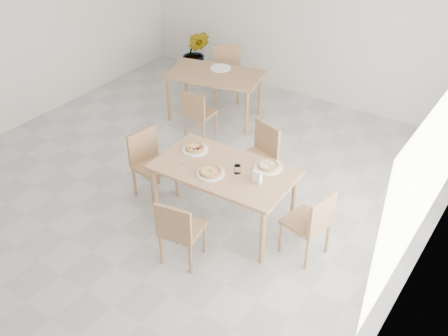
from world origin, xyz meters
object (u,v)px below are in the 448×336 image
Objects in this scene: pizza_pepperoni at (195,148)px; tumbler_b at (237,169)px; napkin_holder at (257,177)px; chair_back_s at (197,112)px; pizza_mushroom at (268,165)px; chair_back_n at (227,69)px; plate_empty at (221,68)px; chair_east at (312,221)px; chair_north at (260,152)px; second_table at (215,79)px; chair_south at (179,229)px; chair_west at (150,160)px; plate_margherita at (211,173)px; plate_mushroom at (268,167)px; tumbler_a at (254,174)px; pizza_margherita at (211,172)px; potted_plant at (196,53)px; main_table at (224,174)px; plate_pepperoni at (195,150)px.

tumbler_b reaches higher than pizza_pepperoni.
napkin_holder is 0.18× the size of chair_back_s.
pizza_pepperoni is at bearing -169.26° from pizza_mushroom.
pizza_mushroom is 2.12m from chair_back_s.
plate_empty is (0.21, -0.49, 0.24)m from chair_back_n.
tumbler_b is at bearing -76.48° from chair_east.
plate_empty is at bearing 155.93° from chair_north.
pizza_mushroom is 2.18× the size of napkin_holder.
second_table is (-1.74, 2.02, -0.14)m from tumbler_b.
chair_south is 1.06× the size of chair_back_s.
chair_west is 2.90× the size of pizza_mushroom.
chair_east is 3.48m from plate_empty.
plate_margherita is 0.65m from plate_mushroom.
chair_back_n reaches higher than pizza_mushroom.
tumbler_a is at bearing -83.93° from chair_back_n.
pizza_margherita is (-1.14, -0.22, 0.30)m from chair_east.
potted_plant is (-3.21, 3.16, -0.38)m from napkin_holder.
second_table is at bearing -81.79° from plate_empty.
pizza_margherita is at bearing -140.84° from tumbler_b.
main_table is 1.97m from chair_back_s.
chair_west is 1.52m from pizza_mushroom.
pizza_mushroom is at bearing -80.81° from chair_back_n.
chair_back_n is at bearing 25.31° from chair_west.
chair_north is 9.10× the size of tumbler_b.
pizza_margherita is at bearing -95.78° from chair_south.
chair_west is at bearing -179.49° from main_table.
pizza_margherita is 2.86m from plate_empty.
plate_mushroom is at bearing -80.81° from chair_back_n.
chair_north reaches higher than pizza_margherita.
chair_back_n reaches higher than tumbler_a.
plate_pepperoni is 1.10× the size of pizza_pepperoni.
plate_pepperoni is 2.93m from chair_back_n.
chair_west is at bearing -61.86° from potted_plant.
plate_margherita is 4.30m from potted_plant.
main_table is 0.20m from plate_margherita.
plate_margherita is 2.68m from second_table.
chair_east is at bearing 0.78° from tumbler_a.
chair_north is 0.90m from pizza_pepperoni.
tumbler_b is at bearing -173.20° from tumbler_a.
chair_east is (1.08, 0.87, 0.02)m from chair_south.
pizza_mushroom is (0.45, 0.46, 0.02)m from plate_margherita.
pizza_pepperoni is 1.57m from chair_back_s.
plate_empty is (-1.60, 2.23, 0.09)m from main_table.
tumbler_b is at bearing 39.16° from plate_margherita.
chair_east is at bearing -19.41° from plate_mushroom.
chair_south is at bearing -95.84° from chair_back_n.
tumbler_a is at bearing 6.80° from tumbler_b.
chair_south is 0.91× the size of chair_back_n.
chair_back_n is 0.59m from plate_empty.
chair_south is at bearing -109.61° from napkin_holder.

